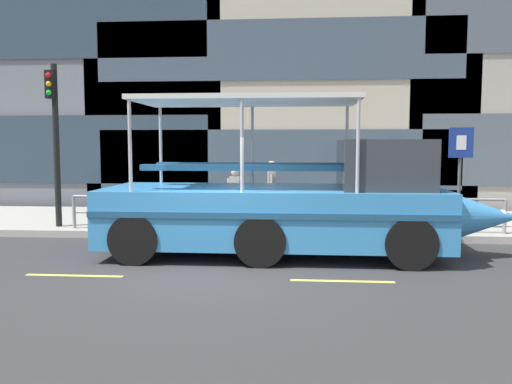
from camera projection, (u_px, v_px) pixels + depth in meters
ground_plane at (212, 269)px, 9.96m from camera, size 120.00×120.00×0.00m
sidewalk at (243, 221)px, 15.51m from camera, size 32.00×4.80×0.18m
curb_edge at (232, 236)px, 13.04m from camera, size 32.00×0.18×0.18m
lane_centreline at (206, 278)px, 9.27m from camera, size 25.80×0.12×0.01m
curb_guardrail at (282, 208)px, 13.21m from camera, size 10.96×0.09×0.87m
traffic_light_pole at (55, 129)px, 13.72m from camera, size 0.24×0.46×4.27m
parking_sign at (460, 161)px, 13.23m from camera, size 0.60×0.12×2.61m
duck_tour_boat at (296, 205)px, 11.18m from camera, size 8.89×2.68×3.34m
pedestrian_near_bow at (388, 187)px, 14.43m from camera, size 0.48×0.24×1.68m
pedestrian_mid_left at (271, 187)px, 13.92m from camera, size 0.24×0.50×1.75m
pedestrian_mid_right at (235, 190)px, 14.61m from camera, size 0.44×0.21×1.52m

